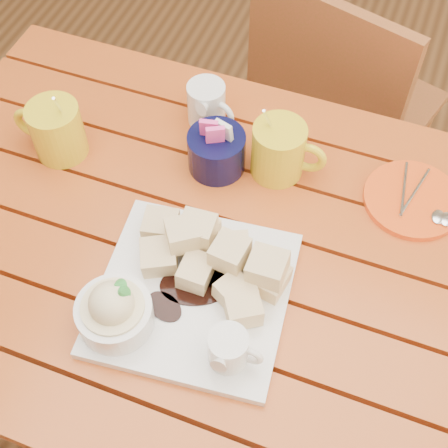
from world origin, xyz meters
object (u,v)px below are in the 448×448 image
at_px(dessert_plate, 181,290).
at_px(coffee_mug_left, 56,130).
at_px(table, 223,280).
at_px(orange_saucer, 413,200).
at_px(coffee_mug_right, 280,150).
at_px(chair_far, 336,108).

distance_m(dessert_plate, coffee_mug_left, 0.40).
bearing_deg(table, coffee_mug_left, 164.84).
distance_m(table, orange_saucer, 0.36).
bearing_deg(table, coffee_mug_right, 80.05).
bearing_deg(coffee_mug_right, table, -102.10).
bearing_deg(coffee_mug_right, coffee_mug_left, -168.35).
bearing_deg(table, dessert_plate, -102.23).
bearing_deg(orange_saucer, chair_far, 115.34).
distance_m(coffee_mug_left, chair_far, 0.78).
height_order(table, coffee_mug_right, coffee_mug_right).
distance_m(table, coffee_mug_right, 0.25).
relative_size(coffee_mug_right, orange_saucer, 0.92).
xyz_separation_m(coffee_mug_left, chair_far, (0.42, 0.57, -0.33)).
bearing_deg(coffee_mug_right, orange_saucer, 1.19).
relative_size(coffee_mug_left, orange_saucer, 0.93).
distance_m(coffee_mug_left, coffee_mug_right, 0.40).
distance_m(table, coffee_mug_left, 0.40).
bearing_deg(coffee_mug_right, dessert_plate, -102.96).
relative_size(coffee_mug_right, chair_far, 0.19).
bearing_deg(coffee_mug_right, chair_far, 84.70).
height_order(dessert_plate, coffee_mug_right, coffee_mug_right).
xyz_separation_m(table, chair_far, (0.06, 0.67, -0.17)).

